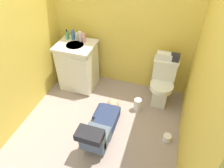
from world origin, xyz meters
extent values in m
cube|color=#A08D86|center=(0.00, 0.00, -0.02)|extent=(2.73, 3.14, 0.04)
cube|color=#E1C148|center=(0.00, 1.11, 1.20)|extent=(2.39, 0.08, 2.40)
cube|color=#E1C148|center=(-1.16, 0.00, 1.20)|extent=(0.08, 2.14, 2.40)
cube|color=#E1C148|center=(1.16, 0.00, 1.20)|extent=(0.08, 2.14, 2.40)
cube|color=white|center=(0.75, 0.73, 0.19)|extent=(0.22, 0.30, 0.38)
cylinder|color=white|center=(0.75, 0.67, 0.38)|extent=(0.35, 0.35, 0.08)
cube|color=white|center=(0.75, 0.86, 0.55)|extent=(0.34, 0.17, 0.34)
cube|color=white|center=(0.75, 0.86, 0.73)|extent=(0.36, 0.19, 0.03)
cube|color=silver|center=(-0.66, 0.75, 0.39)|extent=(0.56, 0.48, 0.78)
cube|color=silver|center=(-0.66, 0.75, 0.80)|extent=(0.60, 0.52, 0.04)
cylinder|color=silver|center=(-0.66, 0.73, 0.79)|extent=(0.28, 0.28, 0.05)
cube|color=silver|center=(-0.51, 0.49, 0.37)|extent=(0.26, 0.03, 0.66)
cylinder|color=silver|center=(-0.66, 0.89, 0.87)|extent=(0.02, 0.02, 0.10)
cube|color=navy|center=(0.08, 0.02, 0.09)|extent=(0.29, 0.52, 0.17)
sphere|color=tan|center=(0.08, 0.35, 0.10)|extent=(0.19, 0.19, 0.19)
cube|color=#4E5E71|center=(0.08, -0.34, 0.18)|extent=(0.31, 0.28, 0.20)
cube|color=#4E5E71|center=(0.08, -0.48, 0.30)|extent=(0.31, 0.12, 0.32)
cube|color=black|center=(0.08, -0.53, 0.47)|extent=(0.31, 0.19, 0.09)
cylinder|color=navy|center=(-0.11, 0.18, 0.06)|extent=(0.08, 0.30, 0.08)
cube|color=silver|center=(0.70, 0.86, 0.80)|extent=(0.22, 0.11, 0.10)
cube|color=#26262D|center=(0.85, 0.86, 0.81)|extent=(0.12, 0.09, 0.11)
cylinder|color=#499D5C|center=(-0.85, 0.87, 0.89)|extent=(0.06, 0.06, 0.13)
cylinder|color=black|center=(-0.85, 0.87, 0.97)|extent=(0.02, 0.02, 0.04)
cylinder|color=#3F6AB5|center=(-0.76, 0.89, 0.90)|extent=(0.06, 0.06, 0.16)
cylinder|color=silver|center=(-0.69, 0.88, 0.89)|extent=(0.04, 0.04, 0.13)
cylinder|color=silver|center=(-0.62, 0.87, 0.90)|extent=(0.06, 0.06, 0.16)
cylinder|color=pink|center=(-0.57, 0.86, 0.89)|extent=(0.06, 0.06, 0.14)
cylinder|color=white|center=(0.45, 0.45, 0.11)|extent=(0.11, 0.11, 0.22)
cylinder|color=white|center=(0.96, 0.02, 0.05)|extent=(0.11, 0.11, 0.10)
camera|label=1|loc=(0.74, -1.76, 2.38)|focal=32.46mm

